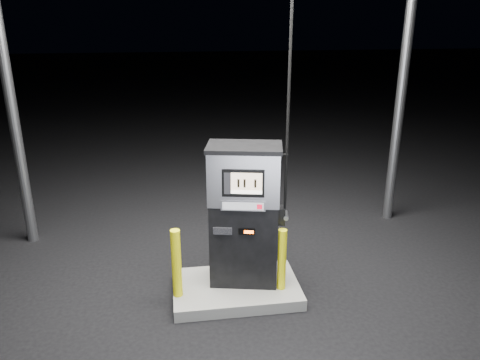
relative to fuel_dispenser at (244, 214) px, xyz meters
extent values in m
plane|color=black|center=(-0.12, -0.10, -1.08)|extent=(80.00, 80.00, 0.00)
cube|color=slate|center=(-0.12, -0.10, -1.01)|extent=(1.60, 1.00, 0.15)
cylinder|color=gray|center=(-3.12, 1.90, 1.17)|extent=(0.16, 0.16, 4.50)
cylinder|color=gray|center=(2.88, 1.90, 1.17)|extent=(0.16, 0.16, 4.50)
cube|color=black|center=(0.00, 0.00, -0.38)|extent=(0.92, 0.65, 1.10)
cube|color=#ACACB3|center=(0.00, 0.00, 0.50)|extent=(0.94, 0.67, 0.66)
cube|color=black|center=(0.00, 0.00, 0.86)|extent=(0.98, 0.71, 0.05)
cube|color=black|center=(-0.06, -0.25, 0.50)|extent=(0.49, 0.13, 0.33)
cube|color=beige|center=(-0.02, -0.27, 0.52)|extent=(0.35, 0.08, 0.21)
cube|color=white|center=(-0.02, -0.27, 0.39)|extent=(0.35, 0.08, 0.04)
cube|color=#ACACB3|center=(-0.06, -0.25, 0.21)|extent=(0.52, 0.14, 0.12)
cube|color=#919398|center=(-0.06, -0.26, 0.21)|extent=(0.47, 0.10, 0.09)
cube|color=red|center=(0.13, -0.30, 0.21)|extent=(0.06, 0.02, 0.06)
cube|color=black|center=(-0.01, -0.25, -0.12)|extent=(0.19, 0.06, 0.08)
cube|color=#FF560C|center=(0.01, -0.27, -0.12)|extent=(0.11, 0.03, 0.04)
cube|color=black|center=(-0.30, -0.19, -0.12)|extent=(0.23, 0.07, 0.09)
cube|color=black|center=(0.45, -0.09, -0.01)|extent=(0.12, 0.17, 0.22)
cylinder|color=gray|center=(0.50, -0.10, -0.01)|extent=(0.10, 0.20, 0.06)
cylinder|color=black|center=(0.47, -0.14, 1.46)|extent=(0.04, 0.04, 2.73)
cylinder|color=#F3EC0D|center=(-0.86, -0.24, -0.49)|extent=(0.15, 0.15, 0.88)
cylinder|color=#F3EC0D|center=(0.43, -0.27, -0.53)|extent=(0.11, 0.11, 0.81)
camera|label=1|loc=(-0.84, -5.24, 2.35)|focal=35.00mm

